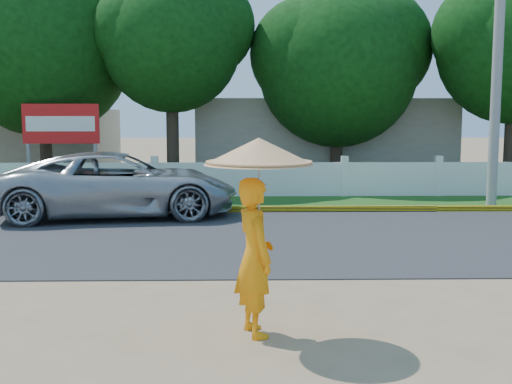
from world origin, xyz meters
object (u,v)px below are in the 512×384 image
at_px(vehicle, 119,184).
at_px(monk_with_parasol, 257,208).
at_px(utility_pole, 497,61).
at_px(billboard, 61,129).

distance_m(vehicle, monk_with_parasol, 9.50).
height_order(utility_pole, billboard, utility_pole).
relative_size(utility_pole, billboard, 2.76).
bearing_deg(billboard, vehicle, -60.40).
height_order(utility_pole, vehicle, utility_pole).
xyz_separation_m(utility_pole, monk_with_parasol, (-6.88, -10.36, -2.53)).
height_order(monk_with_parasol, billboard, billboard).
bearing_deg(monk_with_parasol, utility_pole, 56.41).
height_order(vehicle, billboard, billboard).
distance_m(utility_pole, billboard, 13.59).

